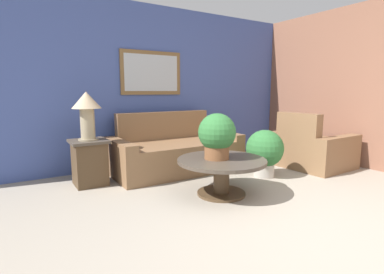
{
  "coord_description": "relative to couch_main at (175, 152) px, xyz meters",
  "views": [
    {
      "loc": [
        -2.28,
        -1.31,
        1.24
      ],
      "look_at": [
        -0.12,
        2.15,
        0.6
      ],
      "focal_mm": 28.0,
      "sensor_mm": 36.0,
      "label": 1
    }
  ],
  "objects": [
    {
      "name": "ground_plane",
      "position": [
        0.09,
        -2.71,
        -0.29
      ],
      "size": [
        20.0,
        20.0,
        0.0
      ],
      "primitive_type": "plane",
      "color": "gray"
    },
    {
      "name": "wall_back",
      "position": [
        0.09,
        0.61,
        1.02
      ],
      "size": [
        7.13,
        0.09,
        2.6
      ],
      "color": "#42569E",
      "rests_on": "ground_plane"
    },
    {
      "name": "wall_right",
      "position": [
        2.69,
        -1.06,
        1.01
      ],
      "size": [
        0.06,
        5.29,
        2.6
      ],
      "color": "brown",
      "rests_on": "ground_plane"
    },
    {
      "name": "couch_main",
      "position": [
        0.0,
        0.0,
        0.0
      ],
      "size": [
        1.95,
        0.98,
        0.9
      ],
      "color": "brown",
      "rests_on": "ground_plane"
    },
    {
      "name": "armchair",
      "position": [
        2.0,
        -0.98,
        -0.0
      ],
      "size": [
        0.98,
        1.11,
        0.9
      ],
      "rotation": [
        0.0,
        0.0,
        1.6
      ],
      "color": "brown",
      "rests_on": "ground_plane"
    },
    {
      "name": "coffee_table",
      "position": [
        -0.06,
        -1.27,
        0.03
      ],
      "size": [
        1.05,
        1.05,
        0.44
      ],
      "color": "#4C3823",
      "rests_on": "ground_plane"
    },
    {
      "name": "side_table",
      "position": [
        -1.3,
        -0.04,
        0.02
      ],
      "size": [
        0.46,
        0.46,
        0.6
      ],
      "color": "#4C3823",
      "rests_on": "ground_plane"
    },
    {
      "name": "table_lamp",
      "position": [
        -1.3,
        -0.04,
        0.73
      ],
      "size": [
        0.37,
        0.37,
        0.62
      ],
      "color": "tan",
      "rests_on": "side_table"
    },
    {
      "name": "potted_plant_on_table",
      "position": [
        -0.1,
        -1.23,
        0.44
      ],
      "size": [
        0.45,
        0.45,
        0.54
      ],
      "color": "brown",
      "rests_on": "coffee_table"
    },
    {
      "name": "potted_plant_floor",
      "position": [
        0.93,
        -0.99,
        0.1
      ],
      "size": [
        0.54,
        0.54,
        0.68
      ],
      "color": "beige",
      "rests_on": "ground_plane"
    }
  ]
}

